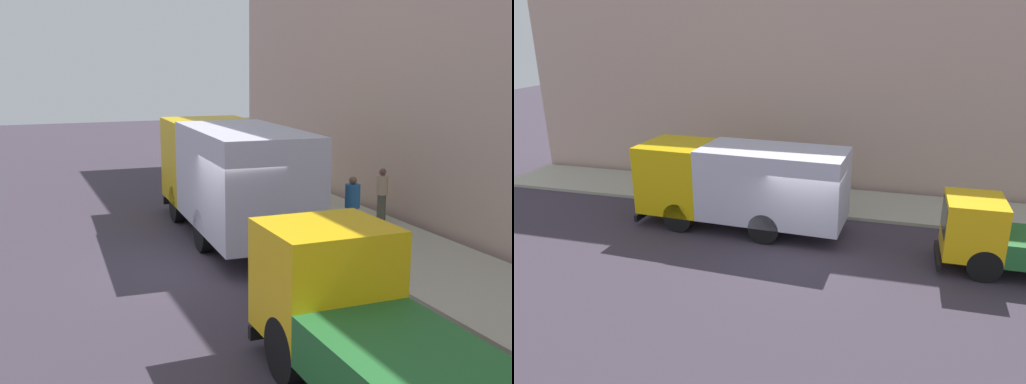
% 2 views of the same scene
% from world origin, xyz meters
% --- Properties ---
extents(ground, '(80.00, 80.00, 0.00)m').
position_xyz_m(ground, '(0.00, 0.00, 0.00)').
color(ground, '#3B323E').
extents(sidewalk, '(3.34, 30.00, 0.13)m').
position_xyz_m(sidewalk, '(4.67, 0.00, 0.06)').
color(sidewalk, '#B0AC96').
rests_on(sidewalk, ground).
extents(building_facade, '(0.50, 30.00, 10.59)m').
position_xyz_m(building_facade, '(6.84, 0.00, 5.30)').
color(building_facade, '#C5A392').
rests_on(building_facade, ground).
extents(large_utility_truck, '(2.81, 7.74, 3.08)m').
position_xyz_m(large_utility_truck, '(1.28, 2.57, 1.76)').
color(large_utility_truck, '#E0B40A').
rests_on(large_utility_truck, ground).
extents(small_flatbed_truck, '(1.92, 5.39, 2.26)m').
position_xyz_m(small_flatbed_truck, '(0.12, -6.43, 1.08)').
color(small_flatbed_truck, yellow).
rests_on(small_flatbed_truck, ground).
extents(pedestrian_walking, '(0.48, 0.48, 1.57)m').
position_xyz_m(pedestrian_walking, '(5.76, 2.02, 0.96)').
color(pedestrian_walking, '#4F5043').
rests_on(pedestrian_walking, sidewalk).
extents(pedestrian_standing, '(0.55, 0.55, 1.69)m').
position_xyz_m(pedestrian_standing, '(3.95, 0.59, 1.01)').
color(pedestrian_standing, black).
rests_on(pedestrian_standing, sidewalk).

